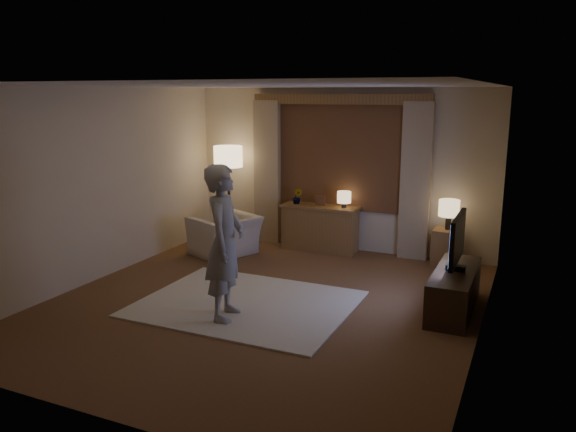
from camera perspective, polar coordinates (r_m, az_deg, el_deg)
The scene contains 13 objects.
room at distance 7.04m, azimuth -0.73°, elevation 2.73°, with size 5.04×5.54×2.64m.
rug at distance 6.93m, azimuth -4.27°, elevation -8.86°, with size 2.50×2.00×0.02m, color beige.
sideboard at distance 9.13m, azimuth 3.27°, elevation -1.34°, with size 1.20×0.40×0.70m, color brown.
picture_frame at distance 9.03m, azimuth 3.30°, elevation 1.43°, with size 0.16×0.02×0.20m, color brown.
plant at distance 9.17m, azimuth 0.97°, elevation 1.93°, with size 0.17×0.13×0.30m, color #999999.
table_lamp_sideboard at distance 8.88m, azimuth 5.72°, elevation 1.84°, with size 0.22×0.22×0.30m.
floor_lamp at distance 9.50m, azimuth -6.09°, elevation 5.49°, with size 0.48×0.48×1.65m.
armchair at distance 8.93m, azimuth -6.42°, elevation -1.98°, with size 0.95×0.83×0.62m, color beige.
side_table at distance 8.61m, azimuth 15.81°, elevation -3.13°, with size 0.40×0.40×0.56m, color brown.
table_lamp_side at distance 8.48m, azimuth 16.05°, elevation 0.70°, with size 0.30×0.30×0.44m.
tv_stand at distance 6.91m, azimuth 16.52°, elevation -7.29°, with size 0.45×1.40×0.50m, color black.
tv at distance 6.74m, azimuth 16.83°, elevation -2.35°, with size 0.22×0.91×0.66m.
person at distance 6.27m, azimuth -6.44°, elevation -2.70°, with size 0.64×0.42×1.75m, color #9B968F.
Camera 1 is at (2.92, -5.79, 2.52)m, focal length 35.00 mm.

